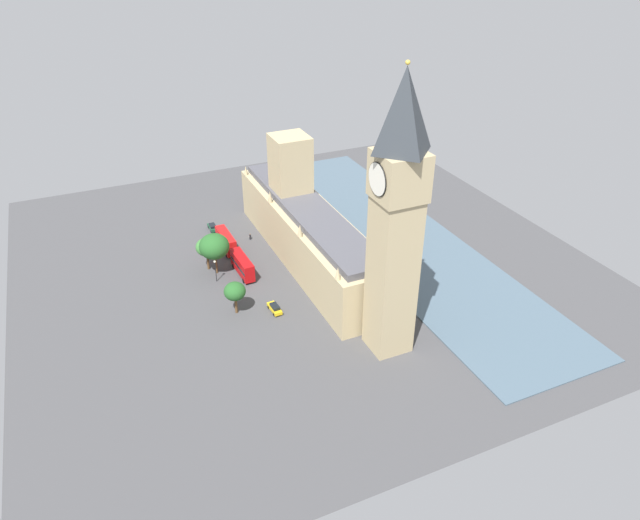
% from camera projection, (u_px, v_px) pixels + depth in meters
% --- Properties ---
extents(ground_plane, '(134.76, 134.76, 0.00)m').
position_uv_depth(ground_plane, '(302.00, 261.00, 145.89)').
color(ground_plane, '#424244').
extents(river_thames, '(29.00, 121.28, 0.25)m').
position_uv_depth(river_thames, '(400.00, 239.00, 155.72)').
color(river_thames, '#475B6B').
rests_on(river_thames, ground).
extents(parliament_building, '(13.79, 64.76, 28.61)m').
position_uv_depth(parliament_building, '(307.00, 228.00, 143.79)').
color(parliament_building, tan).
rests_on(parliament_building, ground).
extents(clock_tower, '(8.50, 8.50, 55.73)m').
position_uv_depth(clock_tower, '(396.00, 217.00, 103.00)').
color(clock_tower, tan).
rests_on(clock_tower, ground).
extents(car_dark_green_near_tower, '(1.90, 4.53, 1.74)m').
position_uv_depth(car_dark_green_near_tower, '(213.00, 227.00, 159.88)').
color(car_dark_green_near_tower, '#19472D').
rests_on(car_dark_green_near_tower, ground).
extents(double_decker_bus_trailing, '(2.80, 10.54, 4.75)m').
position_uv_depth(double_decker_bus_trailing, '(226.00, 241.00, 149.57)').
color(double_decker_bus_trailing, red).
rests_on(double_decker_bus_trailing, ground).
extents(double_decker_bus_corner, '(2.97, 10.59, 4.75)m').
position_uv_depth(double_decker_bus_corner, '(242.00, 265.00, 139.42)').
color(double_decker_bus_corner, '#B20C0F').
rests_on(double_decker_bus_corner, ground).
extents(car_yellow_cab_under_trees, '(2.01, 4.84, 1.74)m').
position_uv_depth(car_yellow_cab_under_trees, '(275.00, 308.00, 127.23)').
color(car_yellow_cab_under_trees, gold).
rests_on(car_yellow_cab_under_trees, ground).
extents(pedestrian_kerbside, '(0.67, 0.58, 1.69)m').
position_uv_depth(pedestrian_kerbside, '(250.00, 237.00, 155.35)').
color(pedestrian_kerbside, black).
rests_on(pedestrian_kerbside, ground).
extents(plane_tree_far_end, '(7.17, 7.17, 10.38)m').
position_uv_depth(plane_tree_far_end, '(214.00, 246.00, 137.59)').
color(plane_tree_far_end, brown).
rests_on(plane_tree_far_end, ground).
extents(plane_tree_midblock, '(5.07, 5.07, 8.29)m').
position_uv_depth(plane_tree_midblock, '(206.00, 247.00, 139.76)').
color(plane_tree_midblock, brown).
rests_on(plane_tree_midblock, ground).
extents(plane_tree_leading, '(4.72, 4.72, 7.56)m').
position_uv_depth(plane_tree_leading, '(235.00, 291.00, 124.50)').
color(plane_tree_leading, brown).
rests_on(plane_tree_leading, ground).
extents(street_lamp_opposite_hall, '(0.56, 0.56, 5.67)m').
position_uv_depth(street_lamp_opposite_hall, '(215.00, 267.00, 136.04)').
color(street_lamp_opposite_hall, black).
rests_on(street_lamp_opposite_hall, ground).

